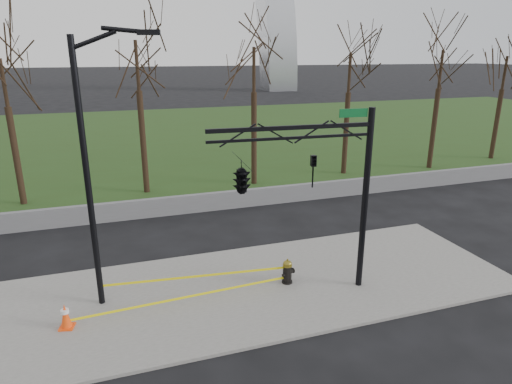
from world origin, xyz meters
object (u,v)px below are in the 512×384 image
object	(u,v)px
traffic_signal_mast	(267,175)
street_light	(93,159)
traffic_cone	(65,316)
fire_hydrant	(288,272)

from	to	relation	value
traffic_signal_mast	street_light	bearing A→B (deg)	167.81
traffic_cone	street_light	bearing A→B (deg)	41.42
fire_hydrant	traffic_signal_mast	distance (m)	3.85
street_light	traffic_signal_mast	distance (m)	4.94
traffic_cone	street_light	world-z (taller)	street_light
fire_hydrant	traffic_cone	size ratio (longest dim) A/B	1.17
street_light	traffic_cone	bearing A→B (deg)	-126.01
traffic_cone	traffic_signal_mast	bearing A→B (deg)	-2.68
traffic_signal_mast	traffic_cone	bearing A→B (deg)	-179.49
street_light	fire_hydrant	bearing A→B (deg)	6.56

